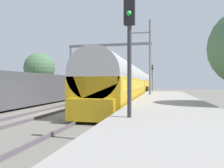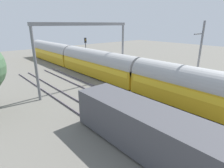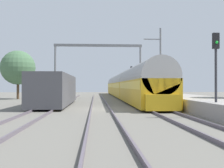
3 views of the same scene
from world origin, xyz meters
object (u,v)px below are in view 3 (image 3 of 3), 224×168
object	(u,v)px
freight_car	(56,90)
railway_signal_far	(131,77)
passenger_train	(124,85)
person_crossing	(140,92)
catenary_gantry	(98,60)
railway_signal_near	(216,63)

from	to	relation	value
freight_car	railway_signal_far	size ratio (longest dim) A/B	2.43
passenger_train	railway_signal_far	xyz separation A→B (m)	(1.92, 5.97, 1.44)
freight_car	person_crossing	xyz separation A→B (m)	(9.90, 11.41, -0.44)
person_crossing	railway_signal_far	bearing A→B (deg)	-36.43
passenger_train	railway_signal_far	world-z (taller)	railway_signal_far
person_crossing	catenary_gantry	world-z (taller)	catenary_gantry
person_crossing	railway_signal_near	bearing A→B (deg)	146.65
freight_car	person_crossing	size ratio (longest dim) A/B	7.51
freight_car	railway_signal_far	distance (m)	25.02
railway_signal_near	freight_car	bearing A→B (deg)	134.73
freight_car	catenary_gantry	world-z (taller)	catenary_gantry
freight_car	person_crossing	bearing A→B (deg)	49.03
railway_signal_near	railway_signal_far	distance (m)	33.46
railway_signal_near	railway_signal_far	xyz separation A→B (m)	(-0.41, 33.46, 0.30)
freight_car	catenary_gantry	size ratio (longest dim) A/B	1.03
person_crossing	catenary_gantry	xyz separation A→B (m)	(-5.78, 2.05, 4.61)
railway_signal_far	railway_signal_near	bearing A→B (deg)	-89.31
railway_signal_near	railway_signal_far	size ratio (longest dim) A/B	0.90
freight_car	catenary_gantry	xyz separation A→B (m)	(4.13, 13.45, 4.17)
passenger_train	catenary_gantry	distance (m)	6.46
passenger_train	railway_signal_near	size ratio (longest dim) A/B	10.15
railway_signal_far	catenary_gantry	bearing A→B (deg)	-122.94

